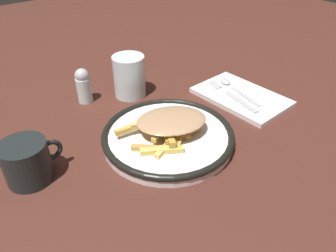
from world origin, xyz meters
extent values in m
plane|color=#4A251D|center=(0.00, 0.00, 0.00)|extent=(2.60, 2.60, 0.00)
cylinder|color=white|center=(0.00, 0.00, 0.01)|extent=(0.26, 0.26, 0.02)
torus|color=black|center=(0.00, 0.00, 0.02)|extent=(0.27, 0.27, 0.01)
cube|color=#E0BC56|center=(0.02, 0.02, 0.04)|extent=(0.10, 0.02, 0.01)
cube|color=#E0BA61|center=(-0.02, 0.03, 0.04)|extent=(0.08, 0.03, 0.01)
cube|color=#E0C862|center=(-0.02, -0.03, 0.02)|extent=(0.09, 0.04, 0.01)
cube|color=#E0C65A|center=(-0.05, -0.04, 0.03)|extent=(0.08, 0.05, 0.01)
cube|color=gold|center=(0.04, -0.01, 0.04)|extent=(0.08, 0.05, 0.01)
cube|color=#E1C050|center=(0.02, -0.01, 0.04)|extent=(0.06, 0.05, 0.01)
cube|color=gold|center=(0.02, -0.01, 0.03)|extent=(0.07, 0.05, 0.01)
cube|color=gold|center=(-0.05, 0.04, 0.04)|extent=(0.08, 0.02, 0.01)
cube|color=gold|center=(0.02, 0.03, 0.04)|extent=(0.06, 0.06, 0.01)
cube|color=gold|center=(0.05, 0.00, 0.03)|extent=(0.03, 0.07, 0.01)
cube|color=gold|center=(-0.01, -0.01, 0.04)|extent=(0.06, 0.09, 0.01)
cube|color=gold|center=(0.04, 0.01, 0.02)|extent=(0.09, 0.01, 0.01)
cube|color=#E9B457|center=(0.00, 0.00, 0.02)|extent=(0.06, 0.09, 0.01)
cube|color=gold|center=(0.05, 0.03, 0.03)|extent=(0.07, 0.01, 0.01)
cube|color=gold|center=(-0.01, 0.00, 0.03)|extent=(0.06, 0.08, 0.01)
cube|color=gold|center=(0.03, -0.02, 0.02)|extent=(0.08, 0.04, 0.01)
cube|color=gold|center=(0.01, -0.02, 0.03)|extent=(0.07, 0.07, 0.01)
cube|color=#C18D42|center=(-0.06, -0.02, 0.02)|extent=(0.06, 0.06, 0.01)
cube|color=#F6C962|center=(-0.02, 0.00, 0.04)|extent=(0.06, 0.04, 0.01)
ellipsoid|color=tan|center=(0.01, 0.00, 0.05)|extent=(0.17, 0.15, 0.02)
cube|color=#376F1D|center=(-0.03, 0.00, 0.05)|extent=(0.00, 0.00, 0.00)
cube|color=#2B682E|center=(-0.01, 0.01, 0.05)|extent=(0.00, 0.00, 0.00)
cube|color=#2F7225|center=(-0.03, 0.03, 0.05)|extent=(0.00, 0.00, 0.00)
cube|color=#2B6029|center=(-0.02, -0.05, 0.05)|extent=(0.00, 0.00, 0.00)
cube|color=#3C7234|center=(0.00, 0.00, 0.05)|extent=(0.00, 0.00, 0.00)
cube|color=#225B2A|center=(0.00, -0.01, 0.05)|extent=(0.00, 0.00, 0.00)
cube|color=#39652E|center=(-0.03, 0.02, 0.05)|extent=(0.00, 0.00, 0.00)
cube|color=white|center=(0.25, 0.03, 0.01)|extent=(0.16, 0.23, 0.01)
cube|color=silver|center=(0.22, 0.00, 0.01)|extent=(0.03, 0.11, 0.00)
cube|color=silver|center=(0.24, 0.10, 0.01)|extent=(0.03, 0.05, 0.00)
cube|color=silver|center=(0.25, 0.01, 0.01)|extent=(0.03, 0.10, 0.00)
ellipsoid|color=silver|center=(0.26, 0.09, 0.02)|extent=(0.03, 0.04, 0.01)
cylinder|color=silver|center=(0.05, 0.21, 0.05)|extent=(0.08, 0.08, 0.10)
cylinder|color=black|center=(-0.26, 0.07, 0.04)|extent=(0.08, 0.08, 0.08)
torus|color=black|center=(-0.21, 0.07, 0.04)|extent=(0.04, 0.01, 0.04)
cylinder|color=silver|center=(-0.06, 0.26, 0.03)|extent=(0.04, 0.04, 0.06)
sphere|color=#B7BABF|center=(-0.06, 0.26, 0.07)|extent=(0.03, 0.03, 0.03)
camera|label=1|loc=(-0.33, -0.42, 0.42)|focal=34.93mm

